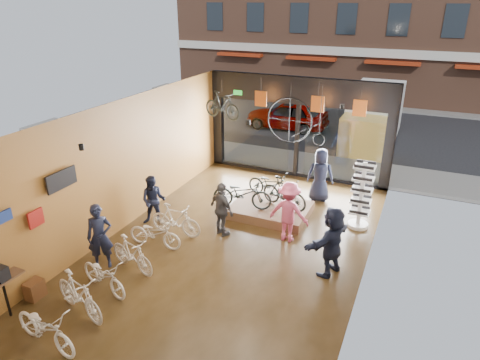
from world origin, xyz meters
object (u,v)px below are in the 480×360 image
Objects in this scene: display_bike_mid at (284,193)px; customer_1 at (154,200)px; customer_5 at (332,241)px; display_bike_right at (271,185)px; floor_bike_4 at (155,233)px; hung_bike at (222,105)px; penny_farthing at (299,123)px; sunglasses_rack at (361,195)px; box_truck at (372,118)px; floor_bike_1 at (79,295)px; customer_0 at (100,237)px; customer_4 at (320,175)px; floor_bike_3 at (132,254)px; display_bike_left at (242,193)px; customer_3 at (289,212)px; floor_bike_0 at (45,328)px; floor_bike_5 at (176,220)px; street_car at (287,115)px; customer_2 at (222,210)px; display_platform at (270,210)px; floor_bike_2 at (104,275)px.

customer_1 is at bearing 138.02° from display_bike_mid.
display_bike_right is at bearing -117.36° from customer_5.
hung_bike is at bearing -0.92° from floor_bike_4.
penny_farthing is at bearing -6.11° from display_bike_right.
hung_bike is at bearing 173.93° from sunglasses_rack.
display_bike_mid is (-1.44, -8.43, -0.48)m from box_truck.
customer_1 is at bearing 27.52° from floor_bike_1.
customer_0 is (-4.79, -12.95, -0.40)m from box_truck.
hung_bike is (-4.95, 4.09, 2.01)m from customer_5.
customer_4 is 1.00× the size of customer_5.
floor_bike_3 is 4.04m from display_bike_left.
display_bike_right is 2.33m from penny_farthing.
hung_bike is (0.44, 6.15, 2.06)m from customer_0.
customer_3 is at bearing -17.54° from floor_bike_1.
box_truck is at bearing -6.32° from floor_bike_0.
hung_bike is (-0.44, 4.03, 2.44)m from floor_bike_5.
street_car reaches higher than floor_bike_5.
hung_bike is (-3.50, 2.98, 2.04)m from customer_3.
display_bike_right is 2.26m from customer_3.
customer_2 is 0.89× the size of customer_4.
floor_bike_5 is at bearing 133.81° from display_bike_left.
customer_5 is (2.03, -2.45, 0.12)m from display_bike_mid.
customer_5 is (5.39, 2.07, 0.04)m from customer_0.
street_car is at bearing 16.20° from floor_bike_3.
customer_2 is 4.34m from penny_farthing.
floor_bike_4 is at bearing 26.27° from customer_0.
street_car is 2.68× the size of hung_bike.
customer_1 is (-3.03, -1.98, 0.63)m from display_platform.
floor_bike_0 reaches higher than display_platform.
floor_bike_3 is 0.64× the size of display_platform.
street_car is 2.73× the size of customer_1.
sunglasses_rack is (5.27, -9.18, 0.31)m from street_car.
customer_3 is (3.23, 3.94, 0.47)m from floor_bike_2.
box_truck is at bearing 0.33° from floor_bike_1.
customer_3 is 5.03m from hung_bike.
sunglasses_rack is (3.54, 2.10, 0.22)m from customer_2.
floor_bike_4 is at bearing -136.51° from sunglasses_rack.
display_bike_mid is 1.03× the size of hung_bike.
street_car is 2.39× the size of customer_3.
floor_bike_5 is at bearing 150.89° from display_bike_mid.
floor_bike_3 reaches higher than floor_bike_0.
display_bike_right is at bearing 26.89° from customer_4.
customer_5 is (5.01, -11.89, 0.19)m from street_car.
display_bike_left is 1.24m from display_bike_right.
hung_bike is at bearing 49.45° from customer_0.
floor_bike_1 is 1.06× the size of floor_bike_4.
sunglasses_rack is 3.41m from penny_farthing.
customer_4 is at bearing -7.42° from floor_bike_1.
floor_bike_2 is at bearing 170.24° from display_bike_mid.
floor_bike_1 is at bearing 99.75° from customer_2.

